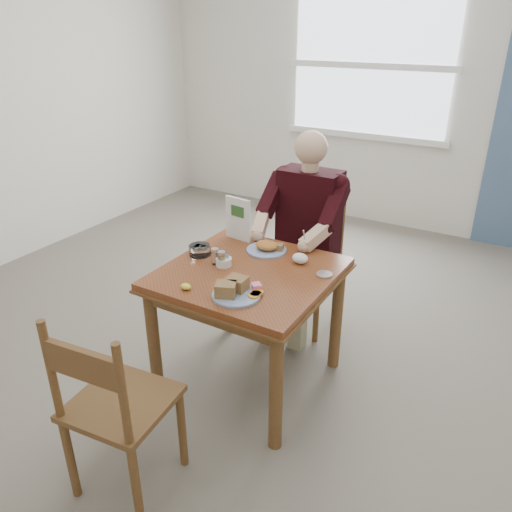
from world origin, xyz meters
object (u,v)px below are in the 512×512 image
Objects in this scene: table at (249,288)px; far_plate at (267,247)px; diner at (304,220)px; chair_far at (308,260)px; near_plate at (235,290)px; chair_near at (115,407)px.

far_plate is at bearing 97.14° from table.
diner reaches higher than table.
chair_far reaches higher than far_plate.
chair_near is at bearing -104.88° from near_plate.
table is 0.31m from far_plate.
chair_far is 1.76m from chair_near.
chair_near reaches higher than far_plate.
far_plate is (-0.03, -0.44, -0.04)m from diner.
diner is at bearing 95.00° from near_plate.
diner reaches higher than near_plate.
chair_far is 0.34m from diner.
near_plate is (0.09, -0.27, 0.14)m from table.
chair_far and chair_near have the same top height.
table is 0.97× the size of chair_far.
near_plate reaches higher than table.
chair_near is (-0.10, -0.96, -0.16)m from table.
diner reaches higher than chair_far.
far_plate is at bearing 87.06° from chair_near.
diner is 0.99m from near_plate.
chair_near is at bearing -92.94° from far_plate.
chair_near is 3.38× the size of far_plate.
far_plate is (-0.12, 0.55, -0.01)m from near_plate.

